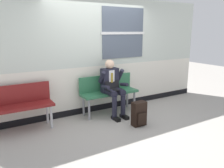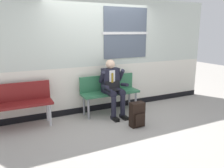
{
  "view_description": "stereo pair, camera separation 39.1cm",
  "coord_description": "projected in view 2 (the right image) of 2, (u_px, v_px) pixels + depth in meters",
  "views": [
    {
      "loc": [
        -2.41,
        -4.01,
        1.9
      ],
      "look_at": [
        0.06,
        0.14,
        0.75
      ],
      "focal_mm": 36.02,
      "sensor_mm": 36.0,
      "label": 1
    },
    {
      "loc": [
        -2.07,
        -4.19,
        1.9
      ],
      "look_at": [
        0.06,
        0.14,
        0.75
      ],
      "focal_mm": 36.02,
      "sensor_mm": 36.0,
      "label": 2
    }
  ],
  "objects": [
    {
      "name": "station_wall",
      "position": [
        100.0,
        56.0,
        5.29
      ],
      "size": [
        6.16,
        0.17,
        2.65
      ],
      "color": "beige",
      "rests_on": "ground"
    },
    {
      "name": "ground_plane",
      "position": [
        113.0,
        118.0,
        4.99
      ],
      "size": [
        18.0,
        18.0,
        0.0
      ],
      "primitive_type": "plane",
      "color": "#9E9991"
    },
    {
      "name": "person_seated",
      "position": [
        113.0,
        86.0,
        5.06
      ],
      "size": [
        0.57,
        0.7,
        1.27
      ],
      "color": "#1E1E2D",
      "rests_on": "ground"
    },
    {
      "name": "backpack",
      "position": [
        137.0,
        115.0,
        4.52
      ],
      "size": [
        0.29,
        0.2,
        0.5
      ],
      "color": "black",
      "rests_on": "ground"
    },
    {
      "name": "bench_with_person",
      "position": [
        109.0,
        90.0,
        5.27
      ],
      "size": [
        1.37,
        0.42,
        0.88
      ],
      "color": "#2D6B47",
      "rests_on": "ground"
    },
    {
      "name": "bench_empty",
      "position": [
        20.0,
        101.0,
        4.43
      ],
      "size": [
        1.21,
        0.42,
        0.89
      ],
      "color": "maroon",
      "rests_on": "ground"
    }
  ]
}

